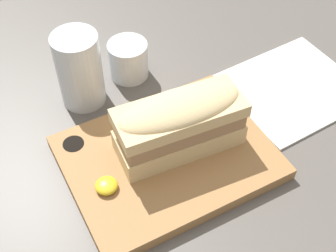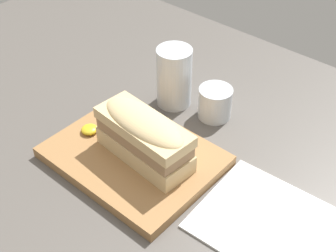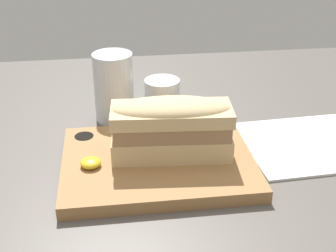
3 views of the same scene
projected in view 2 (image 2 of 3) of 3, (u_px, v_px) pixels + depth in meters
dining_table at (113, 185)px, 80.71cm from camera, size 147.47×116.33×2.00cm
serving_board at (134, 156)px, 83.31cm from camera, size 28.73×22.20×2.04cm
sandwich at (144, 135)px, 78.71cm from camera, size 18.35×8.55×9.13cm
mustard_dollop at (89, 129)px, 86.44cm from camera, size 3.07×3.07×1.23cm
water_glass at (174, 81)px, 93.69cm from camera, size 7.10×7.10×12.49cm
wine_glass at (215, 104)px, 91.86cm from camera, size 6.64×6.64×6.38cm
napkin at (268, 222)px, 73.02cm from camera, size 21.98×19.63×0.40cm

